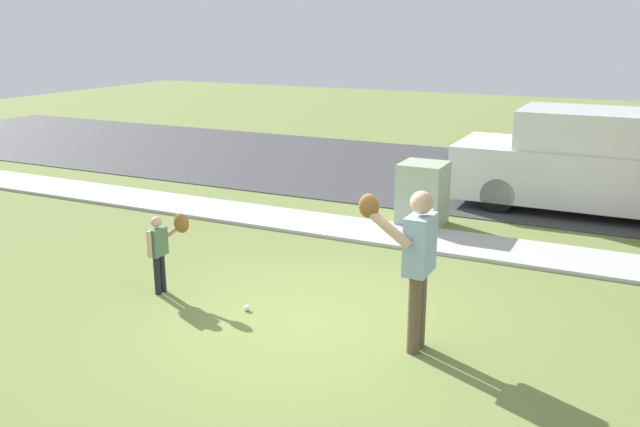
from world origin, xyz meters
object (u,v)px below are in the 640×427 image
person_adult (415,255)px  person_child (164,242)px  parked_van_white (595,164)px  utility_cabinet (423,194)px  baseball (247,308)px

person_adult → person_child: size_ratio=1.63×
person_adult → parked_van_white: bearing=-99.5°
utility_cabinet → person_adult: bearing=-73.6°
person_adult → parked_van_white: 6.91m
utility_cabinet → baseball: bearing=-100.1°
person_adult → person_child: 3.41m
baseball → utility_cabinet: utility_cabinet is taller
person_child → parked_van_white: 8.14m
person_child → utility_cabinet: utility_cabinet is taller
utility_cabinet → parked_van_white: bearing=40.8°
person_adult → person_child: (-3.39, 0.10, -0.39)m
parked_van_white → person_adult: bearing=79.7°
person_child → baseball: (1.25, -0.04, -0.66)m
utility_cabinet → parked_van_white: parked_van_white is taller
parked_van_white → baseball: bearing=63.3°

